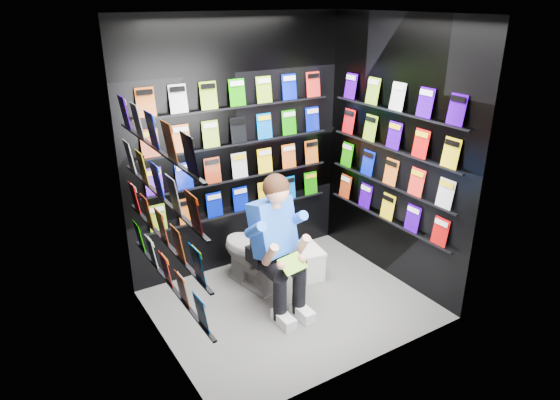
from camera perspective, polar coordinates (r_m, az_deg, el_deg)
floor at (r=4.86m, az=1.19°, el=-11.84°), size 2.40×2.40×0.00m
ceiling at (r=4.02m, az=1.50°, el=20.52°), size 2.40×2.40×0.00m
wall_back at (r=5.09m, az=-4.88°, el=5.96°), size 2.40×0.04×2.60m
wall_front at (r=3.53m, az=10.25°, el=-1.90°), size 2.40×0.04×2.60m
wall_left at (r=3.78m, az=-14.07°, el=-0.54°), size 0.04×2.00×2.60m
wall_right at (r=4.99m, az=12.99°, el=5.14°), size 0.04×2.00×2.60m
comics_back at (r=5.06m, az=-4.72°, el=5.94°), size 2.10×0.06×1.37m
comics_left at (r=3.79m, az=-13.65°, el=-0.37°), size 0.06×1.70×1.37m
comics_right at (r=4.97m, az=12.74°, el=5.15°), size 0.06×1.70×1.37m
toilet at (r=5.00m, az=-3.19°, el=-5.88°), size 0.54×0.81×0.73m
longbox at (r=5.26m, az=3.27°, el=-7.11°), size 0.27×0.41×0.29m
longbox_lid at (r=5.19m, az=3.31°, el=-5.60°), size 0.29×0.43×0.03m
reader at (r=4.52m, az=-0.97°, el=-3.24°), size 0.66×0.86×1.43m
held_comic at (r=4.35m, az=1.45°, el=-7.28°), size 0.27×0.19×0.10m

